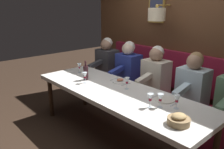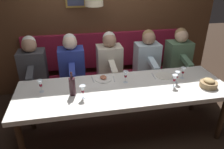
# 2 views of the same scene
# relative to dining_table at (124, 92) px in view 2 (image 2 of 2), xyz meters

# --- Properties ---
(ground_plane) EXTENTS (12.00, 12.00, 0.00)m
(ground_plane) POSITION_rel_dining_table_xyz_m (0.00, 0.00, -0.68)
(ground_plane) COLOR #332319
(dining_table) EXTENTS (0.90, 2.72, 0.74)m
(dining_table) POSITION_rel_dining_table_xyz_m (0.00, 0.00, 0.00)
(dining_table) COLOR silver
(dining_table) RESTS_ON ground_plane
(banquette_bench) EXTENTS (0.52, 2.92, 0.45)m
(banquette_bench) POSITION_rel_dining_table_xyz_m (0.89, 0.00, -0.45)
(banquette_bench) COLOR maroon
(banquette_bench) RESTS_ON ground_plane
(back_wall_panel) EXTENTS (0.59, 4.12, 2.90)m
(back_wall_panel) POSITION_rel_dining_table_xyz_m (1.46, 0.00, 0.68)
(back_wall_panel) COLOR #51331E
(back_wall_panel) RESTS_ON ground_plane
(diner_nearest) EXTENTS (0.60, 0.40, 0.79)m
(diner_nearest) POSITION_rel_dining_table_xyz_m (0.88, -1.20, 0.14)
(diner_nearest) COLOR #567A5B
(diner_nearest) RESTS_ON banquette_bench
(diner_near) EXTENTS (0.60, 0.40, 0.79)m
(diner_near) POSITION_rel_dining_table_xyz_m (0.88, -0.62, 0.14)
(diner_near) COLOR silver
(diner_near) RESTS_ON banquette_bench
(diner_middle) EXTENTS (0.60, 0.40, 0.79)m
(diner_middle) POSITION_rel_dining_table_xyz_m (0.88, 0.03, 0.14)
(diner_middle) COLOR beige
(diner_middle) RESTS_ON banquette_bench
(diner_far) EXTENTS (0.60, 0.40, 0.79)m
(diner_far) POSITION_rel_dining_table_xyz_m (0.88, 0.64, 0.14)
(diner_far) COLOR #283893
(diner_far) RESTS_ON banquette_bench
(diner_farthest) EXTENTS (0.60, 0.40, 0.79)m
(diner_farthest) POSITION_rel_dining_table_xyz_m (0.88, 1.23, 0.14)
(diner_farthest) COLOR #3D3D42
(diner_farthest) RESTS_ON banquette_bench
(place_setting_0) EXTENTS (0.24, 0.31, 0.01)m
(place_setting_0) POSITION_rel_dining_table_xyz_m (0.21, -0.64, 0.07)
(place_setting_0) COLOR silver
(place_setting_0) RESTS_ON dining_table
(place_setting_1) EXTENTS (0.24, 0.32, 0.05)m
(place_setting_1) POSITION_rel_dining_table_xyz_m (0.28, 0.22, 0.08)
(place_setting_1) COLOR white
(place_setting_1) RESTS_ON dining_table
(wine_glass_0) EXTENTS (0.07, 0.07, 0.16)m
(wine_glass_0) POSITION_rel_dining_table_xyz_m (-0.14, 0.53, 0.18)
(wine_glass_0) COLOR silver
(wine_glass_0) RESTS_ON dining_table
(wine_glass_1) EXTENTS (0.07, 0.07, 0.16)m
(wine_glass_1) POSITION_rel_dining_table_xyz_m (0.11, -0.86, 0.18)
(wine_glass_1) COLOR silver
(wine_glass_1) RESTS_ON dining_table
(wine_glass_2) EXTENTS (0.07, 0.07, 0.16)m
(wine_glass_2) POSITION_rel_dining_table_xyz_m (0.10, 1.03, 0.18)
(wine_glass_2) COLOR silver
(wine_glass_2) RESTS_ON dining_table
(wine_glass_3) EXTENTS (0.07, 0.07, 0.16)m
(wine_glass_3) POSITION_rel_dining_table_xyz_m (-0.08, -0.65, 0.18)
(wine_glass_3) COLOR silver
(wine_glass_3) RESTS_ON dining_table
(wine_glass_4) EXTENTS (0.07, 0.07, 0.16)m
(wine_glass_4) POSITION_rel_dining_table_xyz_m (0.00, -0.72, 0.18)
(wine_glass_4) COLOR silver
(wine_glass_4) RESTS_ON dining_table
(wine_glass_5) EXTENTS (0.07, 0.07, 0.16)m
(wine_glass_5) POSITION_rel_dining_table_xyz_m (0.14, -0.06, 0.18)
(wine_glass_5) COLOR silver
(wine_glass_5) RESTS_ON dining_table
(wine_bottle) EXTENTS (0.08, 0.08, 0.30)m
(wine_bottle) POSITION_rel_dining_table_xyz_m (-0.04, 0.65, 0.18)
(wine_bottle) COLOR #33191E
(wine_bottle) RESTS_ON dining_table
(bread_bowl) EXTENTS (0.22, 0.22, 0.12)m
(bread_bowl) POSITION_rel_dining_table_xyz_m (-0.18, -1.08, 0.11)
(bread_bowl) COLOR #9E7F56
(bread_bowl) RESTS_ON dining_table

